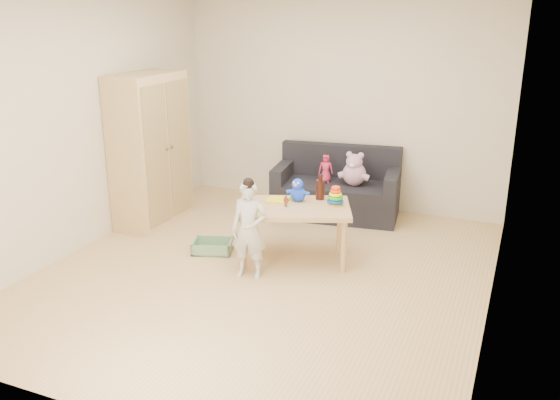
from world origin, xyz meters
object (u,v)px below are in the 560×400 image
at_px(sofa, 336,199).
at_px(toddler, 249,231).
at_px(wardrobe, 150,150).
at_px(play_table, 294,233).

xyz_separation_m(sofa, toddler, (-0.22, -1.90, 0.25)).
xyz_separation_m(wardrobe, toddler, (1.66, -0.88, -0.40)).
distance_m(play_table, toddler, 0.58).
bearing_deg(wardrobe, sofa, 28.63).
xyz_separation_m(wardrobe, sofa, (1.87, 1.02, -0.65)).
relative_size(sofa, toddler, 1.61).
bearing_deg(toddler, wardrobe, 142.47).
height_order(play_table, toddler, toddler).
distance_m(wardrobe, play_table, 2.02).
bearing_deg(toddler, play_table, 54.73).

